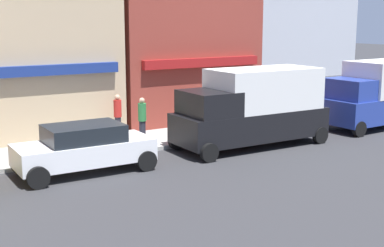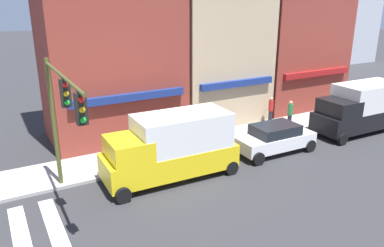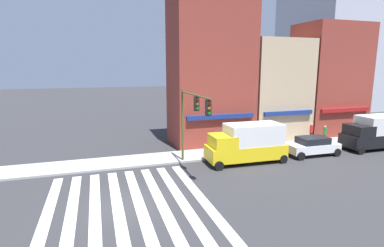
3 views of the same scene
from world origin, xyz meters
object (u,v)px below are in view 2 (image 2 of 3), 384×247
object	(u,v)px
box_truck_black	(361,107)
pedestrian_green_top	(290,114)
traffic_signal	(62,108)
fire_hydrant	(146,155)
pedestrian_red_jacket	(271,110)
sedan_white	(275,138)
box_truck_yellow	(172,146)

from	to	relation	value
box_truck_black	pedestrian_green_top	size ratio (longest dim) A/B	3.53
traffic_signal	pedestrian_green_top	xyz separation A→B (m)	(14.21, 3.04, -3.16)
traffic_signal	fire_hydrant	world-z (taller)	traffic_signal
box_truck_black	pedestrian_green_top	xyz separation A→B (m)	(-3.61, 2.37, -0.51)
pedestrian_red_jacket	sedan_white	bearing A→B (deg)	132.01
sedan_white	fire_hydrant	distance (m)	6.99
box_truck_black	box_truck_yellow	bearing A→B (deg)	-178.67
traffic_signal	fire_hydrant	bearing A→B (deg)	29.93
pedestrian_green_top	pedestrian_red_jacket	xyz separation A→B (m)	(-0.44, 1.32, 0.00)
pedestrian_green_top	pedestrian_red_jacket	bearing A→B (deg)	-23.75
pedestrian_green_top	pedestrian_red_jacket	distance (m)	1.39
traffic_signal	fire_hydrant	size ratio (longest dim) A/B	7.40
pedestrian_green_top	fire_hydrant	size ratio (longest dim) A/B	2.10
traffic_signal	pedestrian_red_jacket	world-z (taller)	traffic_signal
sedan_white	pedestrian_red_jacket	size ratio (longest dim) A/B	2.51
sedan_white	fire_hydrant	xyz separation A→B (m)	(-6.77, 1.70, -0.23)
traffic_signal	box_truck_black	bearing A→B (deg)	2.17
box_truck_black	pedestrian_green_top	distance (m)	4.35
box_truck_black	pedestrian_red_jacket	xyz separation A→B (m)	(-4.05, 3.69, -0.51)
traffic_signal	pedestrian_green_top	size ratio (longest dim) A/B	3.52
sedan_white	box_truck_black	distance (m)	6.96
box_truck_black	pedestrian_red_jacket	bearing A→B (deg)	139.05
sedan_white	traffic_signal	bearing A→B (deg)	-175.23
box_truck_yellow	pedestrian_red_jacket	bearing A→B (deg)	23.72
box_truck_yellow	fire_hydrant	distance (m)	2.05
traffic_signal	pedestrian_red_jacket	size ratio (longest dim) A/B	3.52
sedan_white	fire_hydrant	size ratio (longest dim) A/B	5.27
traffic_signal	box_truck_yellow	xyz separation A→B (m)	(4.72, 0.68, -2.65)
traffic_signal	sedan_white	size ratio (longest dim) A/B	1.40
traffic_signal	box_truck_black	size ratio (longest dim) A/B	1.00
box_truck_black	pedestrian_green_top	world-z (taller)	box_truck_black
pedestrian_red_jacket	traffic_signal	bearing A→B (deg)	97.48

